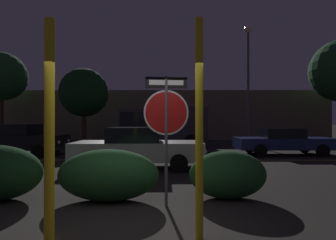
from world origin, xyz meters
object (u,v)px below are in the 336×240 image
(yellow_pole_left, at_px, (49,130))
(passing_car_3, at_px, (283,141))
(stop_sign, at_px, (166,114))
(delivery_truck, at_px, (161,124))
(hedge_bush_2, at_px, (109,175))
(hedge_bush_3, at_px, (228,175))
(yellow_pole_right, at_px, (199,128))
(passing_car_1, at_px, (21,140))
(tree_1, at_px, (1,77))
(tree_0, at_px, (84,93))
(street_lamp, at_px, (248,63))
(passing_car_2, at_px, (138,148))

(yellow_pole_left, distance_m, passing_car_3, 12.14)
(stop_sign, relative_size, delivery_truck, 0.44)
(stop_sign, bearing_deg, yellow_pole_left, -142.56)
(hedge_bush_2, relative_size, hedge_bush_3, 1.28)
(yellow_pole_left, relative_size, yellow_pole_right, 0.99)
(hedge_bush_3, bearing_deg, passing_car_1, 139.85)
(stop_sign, relative_size, tree_1, 0.35)
(stop_sign, xyz_separation_m, hedge_bush_2, (-1.22, 0.33, -1.27))
(yellow_pole_right, bearing_deg, delivery_truck, 94.17)
(hedge_bush_2, bearing_deg, tree_1, 128.30)
(yellow_pole_right, distance_m, tree_1, 22.84)
(yellow_pole_left, bearing_deg, delivery_truck, 85.52)
(yellow_pole_right, xyz_separation_m, hedge_bush_2, (-1.71, 1.79, -1.03))
(hedge_bush_2, distance_m, passing_car_1, 9.74)
(delivery_truck, bearing_deg, hedge_bush_3, -175.80)
(stop_sign, distance_m, hedge_bush_3, 1.93)
(yellow_pole_left, xyz_separation_m, tree_0, (-4.63, 15.62, 2.23))
(hedge_bush_2, relative_size, street_lamp, 0.26)
(hedge_bush_2, xyz_separation_m, passing_car_3, (7.02, 7.71, 0.14))
(hedge_bush_3, height_order, delivery_truck, delivery_truck)
(stop_sign, xyz_separation_m, tree_1, (-13.66, 16.08, 3.53))
(passing_car_2, xyz_separation_m, passing_car_3, (6.89, 3.76, -0.05))
(passing_car_1, height_order, tree_1, tree_1)
(yellow_pole_right, height_order, hedge_bush_3, yellow_pole_right)
(passing_car_1, bearing_deg, street_lamp, 110.23)
(delivery_truck, bearing_deg, stop_sign, 177.77)
(stop_sign, distance_m, passing_car_3, 9.98)
(passing_car_1, bearing_deg, yellow_pole_left, 32.96)
(stop_sign, height_order, hedge_bush_2, stop_sign)
(street_lamp, relative_size, tree_1, 1.10)
(stop_sign, distance_m, tree_1, 21.39)
(yellow_pole_left, relative_size, hedge_bush_3, 1.87)
(yellow_pole_right, distance_m, hedge_bush_3, 2.39)
(passing_car_1, distance_m, street_lamp, 14.22)
(hedge_bush_2, height_order, passing_car_3, passing_car_3)
(tree_1, bearing_deg, tree_0, -15.00)
(yellow_pole_left, relative_size, delivery_truck, 0.53)
(passing_car_2, xyz_separation_m, street_lamp, (6.38, 7.91, 4.80))
(passing_car_2, distance_m, tree_1, 17.84)
(delivery_truck, bearing_deg, passing_car_3, -129.28)
(hedge_bush_3, height_order, tree_1, tree_1)
(stop_sign, distance_m, hedge_bush_2, 1.79)
(passing_car_2, height_order, tree_1, tree_1)
(hedge_bush_3, bearing_deg, street_lamp, 71.24)
(hedge_bush_2, xyz_separation_m, hedge_bush_3, (2.55, 0.18, -0.03))
(passing_car_1, distance_m, passing_car_2, 7.25)
(passing_car_3, xyz_separation_m, tree_1, (-19.46, 8.04, 4.66))
(stop_sign, bearing_deg, hedge_bush_2, 158.73)
(hedge_bush_2, bearing_deg, yellow_pole_right, -46.27)
(passing_car_3, height_order, street_lamp, street_lamp)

